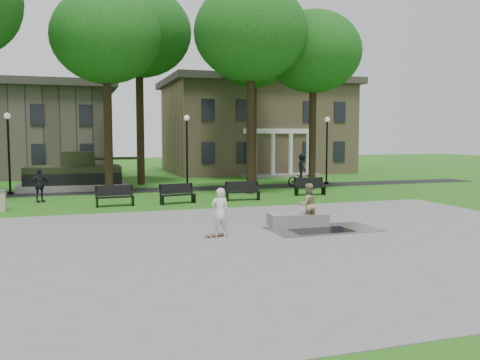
{
  "coord_description": "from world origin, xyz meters",
  "views": [
    {
      "loc": [
        -6.31,
        -19.77,
        3.41
      ],
      "look_at": [
        0.78,
        2.11,
        1.4
      ],
      "focal_mm": 38.0,
      "sensor_mm": 36.0,
      "label": 1
    }
  ],
  "objects_px": {
    "cyclist": "(302,173)",
    "park_bench_0": "(115,195)",
    "concrete_block": "(298,219)",
    "friend_watching": "(308,205)",
    "skateboarder": "(220,212)"
  },
  "relations": [
    {
      "from": "friend_watching",
      "to": "cyclist",
      "type": "height_order",
      "value": "cyclist"
    },
    {
      "from": "cyclist",
      "to": "park_bench_0",
      "type": "bearing_deg",
      "value": 121.56
    },
    {
      "from": "concrete_block",
      "to": "friend_watching",
      "type": "relative_size",
      "value": 1.36
    },
    {
      "from": "park_bench_0",
      "to": "skateboarder",
      "type": "bearing_deg",
      "value": -76.78
    },
    {
      "from": "concrete_block",
      "to": "park_bench_0",
      "type": "relative_size",
      "value": 1.2
    },
    {
      "from": "concrete_block",
      "to": "skateboarder",
      "type": "bearing_deg",
      "value": -159.98
    },
    {
      "from": "concrete_block",
      "to": "cyclist",
      "type": "height_order",
      "value": "cyclist"
    },
    {
      "from": "cyclist",
      "to": "park_bench_0",
      "type": "height_order",
      "value": "cyclist"
    },
    {
      "from": "friend_watching",
      "to": "concrete_block",
      "type": "bearing_deg",
      "value": -47.96
    },
    {
      "from": "cyclist",
      "to": "park_bench_0",
      "type": "relative_size",
      "value": 1.2
    },
    {
      "from": "concrete_block",
      "to": "cyclist",
      "type": "relative_size",
      "value": 1.0
    },
    {
      "from": "concrete_block",
      "to": "skateboarder",
      "type": "xyz_separation_m",
      "value": [
        -3.42,
        -1.25,
        0.6
      ]
    },
    {
      "from": "concrete_block",
      "to": "cyclist",
      "type": "distance_m",
      "value": 15.15
    },
    {
      "from": "friend_watching",
      "to": "park_bench_0",
      "type": "distance_m",
      "value": 10.24
    },
    {
      "from": "concrete_block",
      "to": "skateboarder",
      "type": "distance_m",
      "value": 3.69
    }
  ]
}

